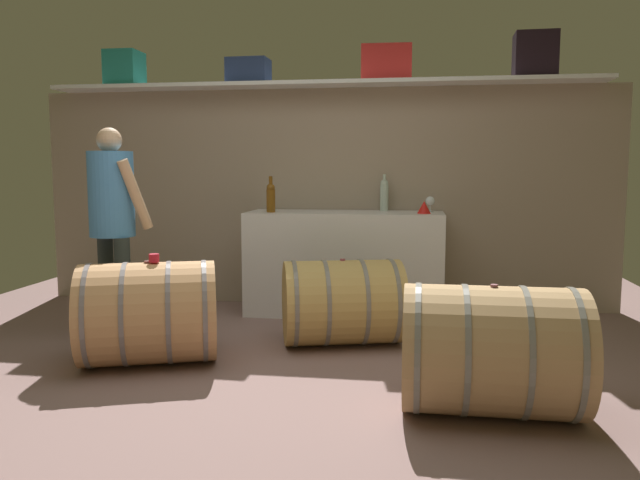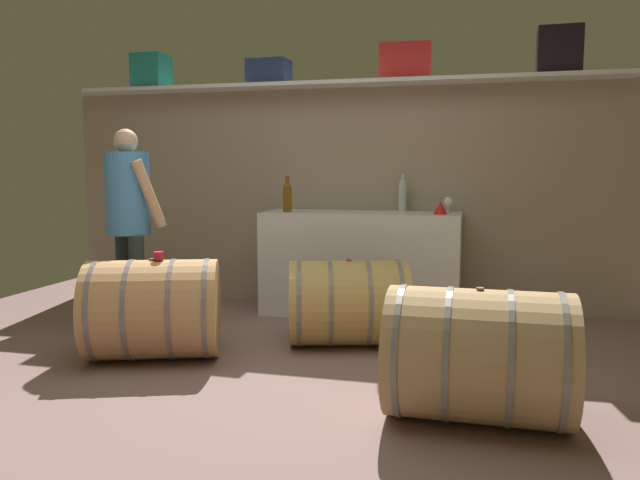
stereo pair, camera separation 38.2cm
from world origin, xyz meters
TOP-DOWN VIEW (x-y plane):
  - ground_plane at (0.00, 0.58)m, footprint 6.29×7.83m
  - back_wall_panel at (0.00, 2.31)m, footprint 5.09×0.10m
  - high_shelf_board at (0.00, 2.16)m, footprint 4.68×0.40m
  - toolcase_teal at (-1.74, 2.16)m, footprint 0.29×0.28m
  - toolcase_navy at (-0.61, 2.16)m, footprint 0.36×0.26m
  - toolcase_red at (0.57, 2.16)m, footprint 0.42×0.24m
  - toolcase_black at (1.76, 2.16)m, footprint 0.34×0.28m
  - work_cabinet at (0.25, 1.97)m, footprint 1.62×0.58m
  - wine_bottle_amber at (-0.35, 1.84)m, footprint 0.07×0.07m
  - wine_bottle_clear at (0.56, 2.16)m, footprint 0.07×0.07m
  - wine_glass at (0.95, 2.04)m, footprint 0.08×0.08m
  - red_funnel at (0.89, 1.87)m, footprint 0.11×0.11m
  - wine_barrel_near at (-0.81, 0.42)m, footprint 0.98×0.87m
  - wine_barrel_far at (0.33, 1.02)m, footprint 0.93×0.77m
  - wine_barrel_flank at (1.20, -0.11)m, footprint 0.87×0.66m
  - tasting_cup at (-0.76, 0.42)m, footprint 0.06×0.06m
  - winemaker_pouring at (-1.32, 1.00)m, footprint 0.49×0.46m

SIDE VIEW (x-z plane):
  - ground_plane at x=0.00m, z-range -0.02..0.00m
  - wine_barrel_far at x=0.33m, z-range 0.00..0.59m
  - wine_barrel_near at x=-0.81m, z-range 0.00..0.64m
  - wine_barrel_flank at x=1.20m, z-range 0.00..0.65m
  - work_cabinet at x=0.25m, z-range 0.00..0.86m
  - tasting_cup at x=-0.76m, z-range 0.64..0.69m
  - red_funnel at x=0.89m, z-range 0.86..0.96m
  - winemaker_pouring at x=-1.32m, z-range 0.17..1.67m
  - wine_glass at x=0.95m, z-range 0.88..1.01m
  - back_wall_panel at x=0.00m, z-range 0.00..1.91m
  - wine_bottle_amber at x=-0.35m, z-range 0.84..1.13m
  - wine_bottle_clear at x=0.56m, z-range 0.84..1.15m
  - high_shelf_board at x=0.00m, z-range 1.91..1.94m
  - toolcase_navy at x=-0.61m, z-range 1.94..2.15m
  - toolcase_red at x=0.57m, z-range 1.94..2.23m
  - toolcase_teal at x=-1.74m, z-range 1.94..2.24m
  - toolcase_black at x=1.76m, z-range 1.94..2.30m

